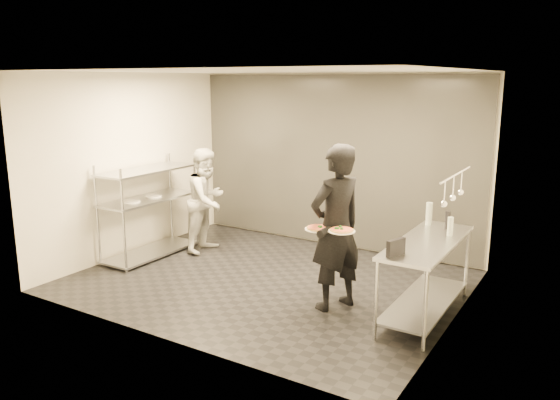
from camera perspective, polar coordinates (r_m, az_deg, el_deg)
The scene contains 13 objects.
room_shell at distance 8.17m, azimuth 3.02°, elevation 3.36°, with size 5.00×4.00×2.80m.
pass_rack at distance 8.64m, azimuth -13.53°, elevation -0.74°, with size 0.60×1.60×1.50m.
prep_counter at distance 6.48m, azimuth 15.04°, elevation -6.59°, with size 0.60×1.80×0.92m.
utensil_rail at distance 6.18m, azimuth 17.71°, elevation 1.18°, with size 0.07×1.20×0.31m.
waiter at distance 6.44m, azimuth 5.87°, elevation -2.91°, with size 0.72×0.48×1.99m, color black.
chef at distance 8.71m, azimuth -7.64°, elevation -0.01°, with size 0.80×0.62×1.65m, color beige.
pizza_plate_near at distance 6.31m, azimuth 4.05°, elevation -2.96°, with size 0.32×0.32×0.05m.
pizza_plate_far at distance 6.15m, azimuth 6.47°, elevation -3.16°, with size 0.30×0.30×0.05m.
salad_plate at distance 6.66m, azimuth 6.51°, elevation 0.57°, with size 0.30×0.30×0.07m.
pos_monitor at distance 5.74m, azimuth 12.02°, elevation -4.88°, with size 0.05×0.25×0.18m, color black.
bottle_green at distance 7.04m, azimuth 15.30°, elevation -1.38°, with size 0.08×0.08×0.28m, color gray.
bottle_clear at distance 6.61m, azimuth 17.36°, elevation -2.66°, with size 0.07×0.07×0.22m, color gray.
bottle_dark at distance 6.91m, azimuth 17.11°, elevation -2.01°, with size 0.06×0.06×0.22m, color black.
Camera 1 is at (3.85, -5.91, 2.70)m, focal length 35.00 mm.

